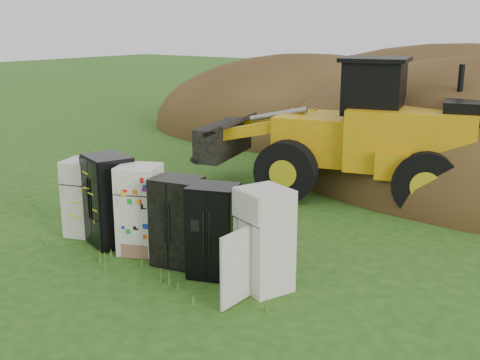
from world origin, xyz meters
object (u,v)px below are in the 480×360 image
object	(u,v)px
fridge_black_side	(109,200)
wheel_loader	(337,127)
fridge_dark_mid	(178,221)
fridge_leftmost	(85,198)
fridge_open_door	(264,240)
fridge_black_right	(214,231)
fridge_sticker	(140,209)

from	to	relation	value
fridge_black_side	wheel_loader	world-z (taller)	wheel_loader
fridge_dark_mid	fridge_leftmost	bearing A→B (deg)	167.28
fridge_dark_mid	fridge_open_door	size ratio (longest dim) A/B	0.94
fridge_black_right	fridge_open_door	world-z (taller)	fridge_open_door
fridge_sticker	wheel_loader	distance (m)	6.55
fridge_black_side	fridge_dark_mid	world-z (taller)	fridge_black_side
fridge_open_door	wheel_loader	distance (m)	6.70
wheel_loader	fridge_black_right	bearing A→B (deg)	-97.81
fridge_sticker	fridge_dark_mid	size ratio (longest dim) A/B	1.06
fridge_leftmost	fridge_black_right	size ratio (longest dim) A/B	0.98
fridge_black_side	fridge_open_door	bearing A→B (deg)	19.98
fridge_open_door	wheel_loader	size ratio (longest dim) A/B	0.24
fridge_leftmost	fridge_open_door	xyz separation A→B (m)	(4.82, -0.02, 0.06)
fridge_black_side	wheel_loader	distance (m)	6.78
fridge_leftmost	fridge_open_door	world-z (taller)	fridge_open_door
fridge_black_right	fridge_open_door	xyz separation A→B (m)	(1.10, 0.05, 0.05)
fridge_leftmost	fridge_black_side	bearing A→B (deg)	-22.96
fridge_open_door	fridge_sticker	bearing A→B (deg)	-158.72
fridge_black_side	fridge_open_door	world-z (taller)	fridge_black_side
fridge_dark_mid	wheel_loader	xyz separation A→B (m)	(0.16, 6.38, 1.01)
fridge_black_side	fridge_open_door	xyz separation A→B (m)	(3.96, 0.02, -0.04)
fridge_open_door	fridge_black_side	bearing A→B (deg)	-158.67
fridge_black_side	fridge_sticker	distance (m)	0.90
fridge_sticker	fridge_leftmost	bearing A→B (deg)	154.19
fridge_black_right	fridge_open_door	bearing A→B (deg)	-16.97
fridge_sticker	wheel_loader	size ratio (longest dim) A/B	0.24
fridge_black_side	fridge_black_right	xyz separation A→B (m)	(2.85, -0.03, -0.09)
fridge_sticker	wheel_loader	xyz separation A→B (m)	(1.19, 6.37, 0.96)
fridge_leftmost	fridge_black_side	xyz separation A→B (m)	(0.86, -0.05, 0.11)
fridge_sticker	fridge_dark_mid	world-z (taller)	fridge_sticker
fridge_black_side	fridge_sticker	world-z (taller)	fridge_black_side
fridge_black_right	wheel_loader	size ratio (longest dim) A/B	0.23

